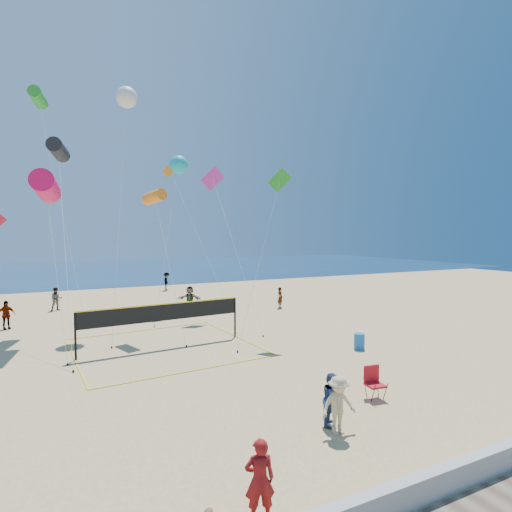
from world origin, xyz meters
name	(u,v)px	position (x,y,z in m)	size (l,w,h in m)	color
ground	(242,465)	(0.00, 0.00, 0.00)	(120.00, 120.00, 0.00)	tan
ocean	(90,270)	(0.00, 62.00, 0.01)	(140.00, 50.00, 0.03)	navy
woman	(260,480)	(-0.48, -1.97, 0.86)	(0.63, 0.41, 1.72)	maroon
bystander_a	(332,399)	(3.37, 0.76, 0.80)	(0.78, 0.60, 1.60)	navy
bystander_b	(339,405)	(3.19, 0.22, 0.86)	(1.11, 0.64, 1.71)	tan
far_person_0	(6,315)	(-7.20, 19.69, 0.89)	(1.04, 0.43, 1.77)	gray
far_person_1	(190,299)	(4.62, 20.13, 0.97)	(1.81, 0.58, 1.95)	gray
far_person_2	(280,298)	(11.58, 18.58, 0.83)	(0.61, 0.40, 1.67)	gray
far_person_3	(56,299)	(-4.47, 25.17, 0.89)	(0.86, 0.67, 1.78)	gray
far_person_4	(167,281)	(5.83, 32.68, 0.94)	(1.22, 0.70, 1.89)	gray
camp_chair	(374,380)	(5.91, 1.74, 0.65)	(0.69, 0.82, 1.27)	#AE131A
trash_barrel	(359,341)	(9.55, 6.76, 0.40)	(0.53, 0.53, 0.80)	#1B61B1
volleyball_net	(163,318)	(0.65, 11.47, 1.56)	(9.24, 9.10, 2.29)	black
kite_0	(46,187)	(-4.70, 15.64, 8.45)	(1.64, 6.77, 9.26)	#DB0D4F
kite_1	(58,150)	(-4.05, 19.17, 11.14)	(1.42, 11.09, 11.76)	black
kite_2	(155,197)	(0.97, 14.79, 8.04)	(1.42, 4.76, 8.52)	orange
kite_4	(277,192)	(6.96, 10.80, 8.26)	(4.16, 2.45, 9.62)	green
kite_5	(215,185)	(5.96, 18.23, 9.42)	(1.87, 7.72, 10.84)	#D433A8
kite_6	(127,98)	(0.02, 18.49, 14.77)	(2.61, 6.86, 15.46)	silver
kite_7	(179,165)	(4.46, 22.31, 11.37)	(4.29, 7.06, 12.10)	#15ABB7
kite_8	(38,98)	(-5.29, 24.12, 15.67)	(3.25, 7.30, 16.28)	green
kite_9	(175,182)	(4.74, 24.70, 10.34)	(3.58, 6.78, 12.07)	orange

